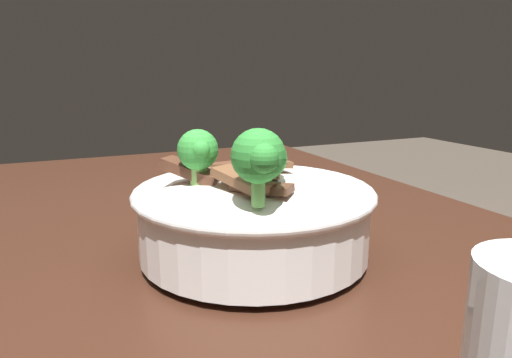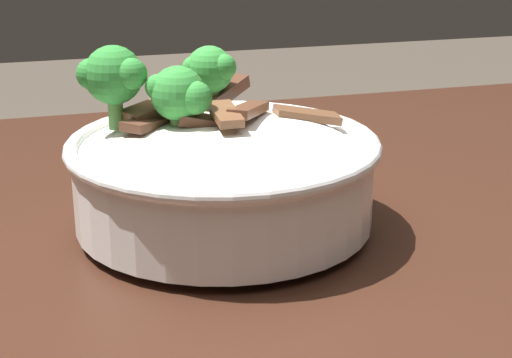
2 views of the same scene
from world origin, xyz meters
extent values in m
cube|color=#381E14|center=(0.00, 0.00, 0.78)|extent=(1.59, 0.80, 0.05)
cube|color=#381E14|center=(-0.71, 0.32, 0.38)|extent=(0.09, 0.09, 0.76)
cylinder|color=white|center=(-0.11, 0.02, 0.81)|extent=(0.11, 0.11, 0.01)
cylinder|color=white|center=(-0.11, 0.02, 0.85)|extent=(0.24, 0.24, 0.07)
torus|color=white|center=(-0.11, 0.02, 0.88)|extent=(0.26, 0.26, 0.01)
ellipsoid|color=white|center=(-0.11, 0.02, 0.87)|extent=(0.22, 0.22, 0.06)
cube|color=brown|center=(-0.10, 0.03, 0.91)|extent=(0.02, 0.05, 0.01)
cube|color=brown|center=(-0.18, 0.00, 0.90)|extent=(0.06, 0.03, 0.02)
cube|color=#563323|center=(-0.12, -0.05, 0.91)|extent=(0.06, 0.06, 0.03)
cube|color=#563323|center=(-0.05, 0.00, 0.90)|extent=(0.06, 0.06, 0.01)
cube|color=brown|center=(-0.10, 0.02, 0.90)|extent=(0.07, 0.03, 0.02)
cube|color=brown|center=(-0.13, 0.01, 0.91)|extent=(0.05, 0.07, 0.02)
cube|color=brown|center=(-0.06, -0.02, 0.91)|extent=(0.07, 0.05, 0.02)
cylinder|color=#7AB256|center=(-0.11, -0.04, 0.91)|extent=(0.02, 0.02, 0.02)
sphere|color=green|center=(-0.11, -0.04, 0.93)|extent=(0.04, 0.04, 0.04)
sphere|color=green|center=(-0.10, -0.04, 0.93)|extent=(0.02, 0.02, 0.02)
sphere|color=green|center=(-0.12, -0.03, 0.93)|extent=(0.02, 0.02, 0.02)
cylinder|color=#6BA84C|center=(-0.07, 0.01, 0.90)|extent=(0.01, 0.01, 0.02)
sphere|color=green|center=(-0.07, 0.01, 0.93)|extent=(0.04, 0.04, 0.04)
sphere|color=green|center=(-0.06, 0.01, 0.93)|extent=(0.02, 0.02, 0.02)
sphere|color=green|center=(-0.08, 0.03, 0.92)|extent=(0.03, 0.03, 0.03)
cylinder|color=#5B9947|center=(-0.02, -0.02, 0.91)|extent=(0.01, 0.01, 0.03)
sphere|color=#2D8433|center=(-0.02, -0.02, 0.94)|extent=(0.05, 0.05, 0.05)
sphere|color=#2D8433|center=(-0.01, -0.02, 0.94)|extent=(0.03, 0.03, 0.03)
sphere|color=#2D8433|center=(-0.04, 0.00, 0.94)|extent=(0.02, 0.02, 0.02)
camera|label=1|loc=(0.32, -0.17, 1.01)|focal=32.33mm
camera|label=2|loc=(0.04, 0.62, 1.07)|focal=56.57mm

